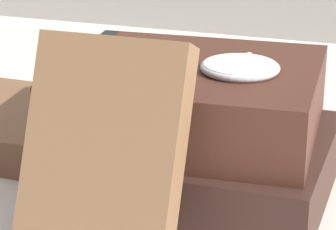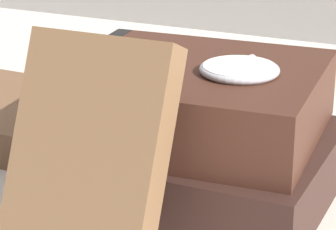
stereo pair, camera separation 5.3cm
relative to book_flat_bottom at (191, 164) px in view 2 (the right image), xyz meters
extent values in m
plane|color=beige|center=(-0.02, -0.02, -0.02)|extent=(3.00, 3.00, 0.00)
cube|color=#331E19|center=(0.01, 0.00, 0.00)|extent=(0.20, 0.17, 0.05)
cube|color=olive|center=(-0.09, 0.00, 0.00)|extent=(0.01, 0.16, 0.05)
cube|color=#422319|center=(0.00, 0.00, 0.05)|extent=(0.19, 0.17, 0.05)
cube|color=black|center=(-0.09, 0.00, 0.05)|extent=(0.02, 0.15, 0.05)
cube|color=brown|center=(-0.03, -0.12, 0.05)|extent=(0.10, 0.08, 0.15)
cylinder|color=white|center=(0.04, 0.00, 0.08)|extent=(0.05, 0.05, 0.01)
torus|color=#B2B2B7|center=(0.04, 0.00, 0.08)|extent=(0.06, 0.06, 0.01)
sphere|color=#B2B2B7|center=(0.04, 0.03, 0.08)|extent=(0.01, 0.01, 0.01)
torus|color=#ADADB2|center=(-0.09, 0.16, -0.02)|extent=(0.05, 0.05, 0.00)
torus|color=#ADADB2|center=(-0.04, 0.16, -0.02)|extent=(0.05, 0.05, 0.00)
cylinder|color=#ADADB2|center=(-0.07, 0.16, -0.02)|extent=(0.01, 0.00, 0.00)
camera|label=1|loc=(0.16, -0.53, 0.25)|focal=85.00mm
camera|label=2|loc=(0.20, -0.51, 0.25)|focal=85.00mm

